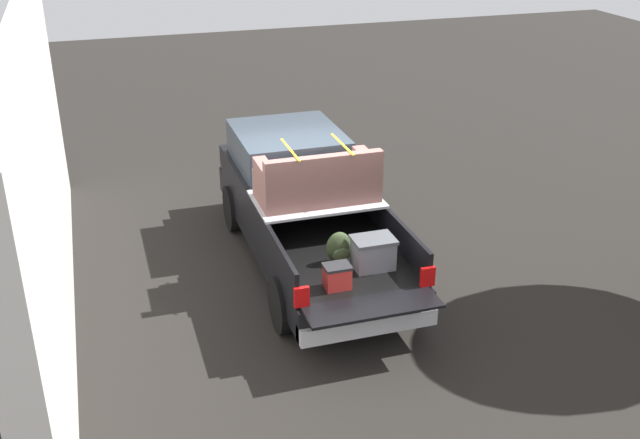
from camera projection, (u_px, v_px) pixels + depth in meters
ground_plane at (309, 265)px, 12.55m from camera, size 40.00×40.00×0.00m
pickup_truck at (302, 202)px, 12.47m from camera, size 6.05×2.06×2.23m
building_facade at (40, 186)px, 10.19m from camera, size 10.17×0.36×4.18m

